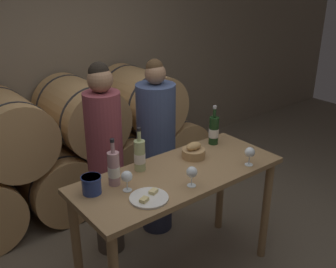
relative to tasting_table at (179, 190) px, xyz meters
The scene contains 14 objects.
stone_wall_back 2.23m from the tasting_table, 90.00° to the left, with size 10.00×0.12×3.20m.
barrel_stack 1.53m from the tasting_table, 90.00° to the left, with size 2.84×0.86×1.28m.
tasting_table is the anchor object (origin of this frame).
person_left 0.67m from the tasting_table, 111.12° to the left, with size 0.28×0.28×1.64m.
person_right 0.68m from the tasting_table, 67.16° to the left, with size 0.33×0.33×1.59m.
wine_bottle_red 0.63m from the tasting_table, 20.97° to the left, with size 0.08×0.08×0.33m.
wine_bottle_white 0.38m from the tasting_table, 134.42° to the left, with size 0.08×0.08×0.32m.
wine_bottle_rose 0.53m from the tasting_table, 162.81° to the left, with size 0.08×0.08×0.33m.
blue_crock 0.66m from the tasting_table, 168.01° to the left, with size 0.13×0.13×0.12m.
bread_basket 0.33m from the tasting_table, 25.82° to the left, with size 0.18×0.18×0.12m.
cheese_plate 0.43m from the tasting_table, 157.56° to the right, with size 0.25×0.25×0.04m.
wine_glass_far_left 0.49m from the tasting_table, behind, with size 0.07×0.07×0.14m.
wine_glass_left 0.32m from the tasting_table, 106.20° to the right, with size 0.07×0.07×0.14m.
wine_glass_center 0.58m from the tasting_table, 26.15° to the right, with size 0.07×0.07×0.14m.
Camera 1 is at (-1.58, -1.87, 2.25)m, focal length 42.00 mm.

